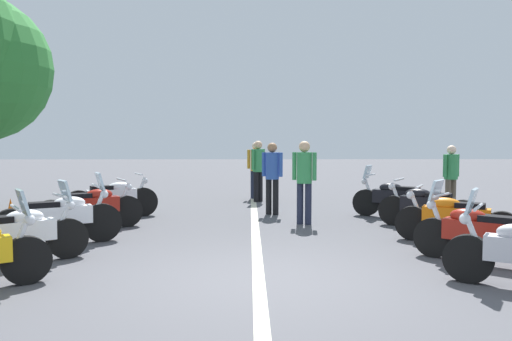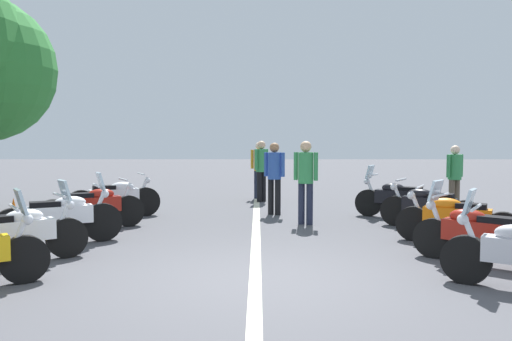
{
  "view_description": "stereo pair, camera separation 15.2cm",
  "coord_description": "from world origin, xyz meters",
  "px_view_note": "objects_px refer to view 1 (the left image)",
  "views": [
    {
      "loc": [
        -6.31,
        0.12,
        1.8
      ],
      "look_at": [
        2.63,
        0.0,
        1.25
      ],
      "focal_mm": 35.2,
      "sensor_mm": 36.0,
      "label": 1
    },
    {
      "loc": [
        -6.31,
        -0.03,
        1.8
      ],
      "look_at": [
        2.63,
        0.0,
        1.25
      ],
      "focal_mm": 35.2,
      "sensor_mm": 36.0,
      "label": 2
    }
  ],
  "objects_px": {
    "motorcycle_right_row_4": "(397,198)",
    "traffic_cone_0": "(11,214)",
    "traffic_cone_1": "(11,214)",
    "bystander_0": "(272,172)",
    "motorcycle_left_row_2": "(60,217)",
    "motorcycle_right_row_2": "(455,218)",
    "motorcycle_left_row_4": "(113,198)",
    "bystander_3": "(258,166)",
    "motorcycle_right_row_1": "(478,233)",
    "bystander_4": "(256,165)",
    "motorcycle_left_row_3": "(91,207)",
    "bystander_2": "(304,175)",
    "motorcycle_right_row_3": "(426,206)",
    "motorcycle_left_row_1": "(14,234)",
    "bystander_1": "(451,173)"
  },
  "relations": [
    {
      "from": "bystander_4",
      "to": "motorcycle_left_row_4",
      "type": "bearing_deg",
      "value": 145.28
    },
    {
      "from": "motorcycle_right_row_1",
      "to": "bystander_4",
      "type": "bearing_deg",
      "value": -28.67
    },
    {
      "from": "bystander_0",
      "to": "bystander_4",
      "type": "relative_size",
      "value": 1.0
    },
    {
      "from": "bystander_0",
      "to": "motorcycle_left_row_2",
      "type": "bearing_deg",
      "value": 157.17
    },
    {
      "from": "motorcycle_right_row_4",
      "to": "traffic_cone_0",
      "type": "distance_m",
      "value": 8.29
    },
    {
      "from": "motorcycle_left_row_2",
      "to": "motorcycle_left_row_4",
      "type": "xyz_separation_m",
      "value": [
        2.94,
        -0.09,
        -0.01
      ]
    },
    {
      "from": "motorcycle_left_row_2",
      "to": "traffic_cone_0",
      "type": "distance_m",
      "value": 2.28
    },
    {
      "from": "motorcycle_left_row_1",
      "to": "bystander_4",
      "type": "xyz_separation_m",
      "value": [
        8.15,
        -3.55,
        0.56
      ]
    },
    {
      "from": "bystander_2",
      "to": "motorcycle_right_row_3",
      "type": "bearing_deg",
      "value": -80.62
    },
    {
      "from": "motorcycle_right_row_1",
      "to": "bystander_0",
      "type": "relative_size",
      "value": 0.92
    },
    {
      "from": "motorcycle_left_row_2",
      "to": "bystander_0",
      "type": "distance_m",
      "value": 5.15
    },
    {
      "from": "motorcycle_right_row_1",
      "to": "motorcycle_left_row_2",
      "type": "bearing_deg",
      "value": 28.6
    },
    {
      "from": "motorcycle_left_row_3",
      "to": "bystander_2",
      "type": "height_order",
      "value": "bystander_2"
    },
    {
      "from": "motorcycle_right_row_2",
      "to": "traffic_cone_0",
      "type": "relative_size",
      "value": 3.04
    },
    {
      "from": "motorcycle_right_row_3",
      "to": "bystander_4",
      "type": "xyz_separation_m",
      "value": [
        5.22,
        3.38,
        0.56
      ]
    },
    {
      "from": "motorcycle_left_row_3",
      "to": "motorcycle_right_row_1",
      "type": "bearing_deg",
      "value": -53.05
    },
    {
      "from": "motorcycle_left_row_2",
      "to": "bystander_4",
      "type": "xyz_separation_m",
      "value": [
        6.76,
        -3.41,
        0.54
      ]
    },
    {
      "from": "motorcycle_right_row_4",
      "to": "bystander_4",
      "type": "distance_m",
      "value": 5.06
    },
    {
      "from": "motorcycle_left_row_4",
      "to": "motorcycle_right_row_2",
      "type": "xyz_separation_m",
      "value": [
        -2.91,
        -6.67,
        -0.02
      ]
    },
    {
      "from": "motorcycle_left_row_1",
      "to": "motorcycle_left_row_2",
      "type": "height_order",
      "value": "motorcycle_left_row_2"
    },
    {
      "from": "traffic_cone_1",
      "to": "bystander_0",
      "type": "height_order",
      "value": "bystander_0"
    },
    {
      "from": "traffic_cone_0",
      "to": "bystander_0",
      "type": "bearing_deg",
      "value": -70.87
    },
    {
      "from": "motorcycle_left_row_2",
      "to": "motorcycle_right_row_1",
      "type": "distance_m",
      "value": 6.67
    },
    {
      "from": "motorcycle_left_row_4",
      "to": "motorcycle_right_row_1",
      "type": "xyz_separation_m",
      "value": [
        -4.29,
        -6.45,
        -0.01
      ]
    },
    {
      "from": "motorcycle_left_row_1",
      "to": "bystander_2",
      "type": "xyz_separation_m",
      "value": [
        3.46,
        -4.52,
        0.59
      ]
    },
    {
      "from": "motorcycle_left_row_4",
      "to": "bystander_3",
      "type": "relative_size",
      "value": 1.11
    },
    {
      "from": "motorcycle_left_row_2",
      "to": "motorcycle_right_row_3",
      "type": "distance_m",
      "value": 6.97
    },
    {
      "from": "traffic_cone_1",
      "to": "traffic_cone_0",
      "type": "bearing_deg",
      "value": 44.84
    },
    {
      "from": "bystander_1",
      "to": "motorcycle_left_row_2",
      "type": "bearing_deg",
      "value": -92.41
    },
    {
      "from": "traffic_cone_0",
      "to": "bystander_0",
      "type": "xyz_separation_m",
      "value": [
        1.86,
        -5.37,
        0.72
      ]
    },
    {
      "from": "traffic_cone_0",
      "to": "bystander_0",
      "type": "relative_size",
      "value": 0.36
    },
    {
      "from": "motorcycle_left_row_1",
      "to": "bystander_2",
      "type": "distance_m",
      "value": 5.72
    },
    {
      "from": "motorcycle_left_row_3",
      "to": "traffic_cone_1",
      "type": "relative_size",
      "value": 3.09
    },
    {
      "from": "traffic_cone_1",
      "to": "bystander_2",
      "type": "height_order",
      "value": "bystander_2"
    },
    {
      "from": "motorcycle_left_row_1",
      "to": "motorcycle_left_row_3",
      "type": "height_order",
      "value": "motorcycle_left_row_1"
    },
    {
      "from": "motorcycle_right_row_2",
      "to": "bystander_0",
      "type": "xyz_separation_m",
      "value": [
        3.44,
        2.99,
        0.57
      ]
    },
    {
      "from": "bystander_1",
      "to": "motorcycle_right_row_2",
      "type": "bearing_deg",
      "value": -48.24
    },
    {
      "from": "motorcycle_left_row_2",
      "to": "motorcycle_right_row_4",
      "type": "distance_m",
      "value": 7.19
    },
    {
      "from": "traffic_cone_1",
      "to": "bystander_0",
      "type": "relative_size",
      "value": 0.36
    },
    {
      "from": "motorcycle_right_row_4",
      "to": "traffic_cone_1",
      "type": "bearing_deg",
      "value": 39.64
    },
    {
      "from": "bystander_0",
      "to": "motorcycle_right_row_1",
      "type": "bearing_deg",
      "value": -125.65
    },
    {
      "from": "motorcycle_left_row_1",
      "to": "bystander_1",
      "type": "xyz_separation_m",
      "value": [
        5.17,
        -8.34,
        0.51
      ]
    },
    {
      "from": "motorcycle_left_row_2",
      "to": "motorcycle_left_row_4",
      "type": "bearing_deg",
      "value": 61.45
    },
    {
      "from": "motorcycle_left_row_1",
      "to": "traffic_cone_1",
      "type": "xyz_separation_m",
      "value": [
        2.99,
        1.46,
        -0.17
      ]
    },
    {
      "from": "motorcycle_right_row_3",
      "to": "bystander_0",
      "type": "relative_size",
      "value": 1.0
    },
    {
      "from": "motorcycle_left_row_3",
      "to": "bystander_3",
      "type": "xyz_separation_m",
      "value": [
        4.51,
        -3.41,
        0.58
      ]
    },
    {
      "from": "motorcycle_left_row_3",
      "to": "motorcycle_left_row_4",
      "type": "xyz_separation_m",
      "value": [
        1.48,
        -0.02,
        0.01
      ]
    },
    {
      "from": "traffic_cone_1",
      "to": "bystander_4",
      "type": "xyz_separation_m",
      "value": [
        5.16,
        -5.01,
        0.72
      ]
    },
    {
      "from": "motorcycle_right_row_1",
      "to": "bystander_4",
      "type": "relative_size",
      "value": 0.92
    },
    {
      "from": "bystander_0",
      "to": "bystander_2",
      "type": "height_order",
      "value": "bystander_2"
    }
  ]
}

